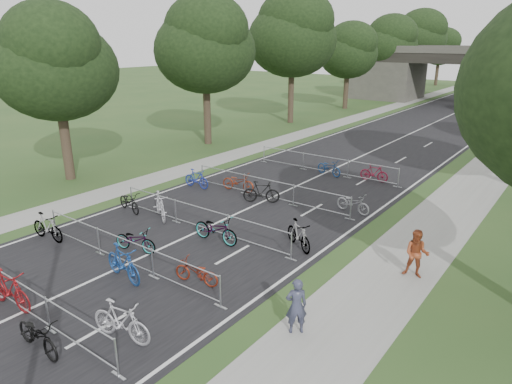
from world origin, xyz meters
TOP-DOWN VIEW (x-y plane):
  - road at (0.00, 50.00)m, footprint 11.00×140.00m
  - sidewalk_left at (-7.50, 50.00)m, footprint 2.00×140.00m
  - lane_markings at (0.00, 50.00)m, footprint 0.12×140.00m
  - overpass_bridge at (0.00, 65.00)m, footprint 31.00×8.00m
  - tree_left_0 at (-11.39, 15.93)m, footprint 6.72×6.72m
  - tree_left_1 at (-11.39, 27.93)m, footprint 7.56×7.56m
  - tree_left_2 at (-11.39, 39.93)m, footprint 8.40×8.40m
  - tree_left_3 at (-11.39, 51.93)m, footprint 6.72×6.72m
  - tree_left_4 at (-11.39, 63.93)m, footprint 7.56×7.56m
  - tree_left_5 at (-11.39, 75.93)m, footprint 8.40×8.40m
  - tree_left_6 at (-11.39, 87.93)m, footprint 6.72×6.72m
  - barrier_row_2 at (0.00, 7.20)m, footprint 9.70×0.08m
  - barrier_row_3 at (0.00, 11.00)m, footprint 9.70×0.08m
  - barrier_row_4 at (0.00, 15.00)m, footprint 9.70×0.08m
  - barrier_row_5 at (0.00, 20.00)m, footprint 9.70×0.08m
  - barrier_row_6 at (0.00, 26.00)m, footprint 9.70×0.08m
  - bike_9 at (-0.53, 7.14)m, footprint 2.13×0.77m
  - bike_10 at (2.16, 6.55)m, footprint 1.94×0.71m
  - bike_11 at (3.51, 8.17)m, footprint 2.03×0.90m
  - bike_12 at (-4.30, 10.52)m, footprint 1.94×0.68m
  - bike_13 at (-0.59, 11.98)m, footprint 1.93×1.05m
  - bike_14 at (0.84, 10.31)m, footprint 2.13×0.87m
  - bike_15 at (3.03, 11.58)m, footprint 1.75×0.89m
  - bike_16 at (-4.30, 14.63)m, footprint 1.96×1.03m
  - bike_17 at (-2.40, 14.87)m, footprint 2.05×1.55m
  - bike_18 at (1.33, 14.49)m, footprint 2.17×0.82m
  - bike_19 at (4.30, 16.00)m, footprint 1.88×1.41m
  - bike_20 at (-4.30, 19.21)m, footprint 1.73×0.50m
  - bike_21 at (-2.09, 20.15)m, footprint 2.01×0.94m
  - bike_22 at (0.01, 19.39)m, footprint 1.87×1.38m
  - bike_23 at (4.30, 20.91)m, footprint 1.85×0.86m
  - bike_26 at (0.40, 25.81)m, footprint 1.95×1.11m
  - bike_27 at (3.07, 26.27)m, footprint 1.68×0.57m
  - pedestrian_a at (7.12, 11.32)m, footprint 0.72×0.71m
  - pedestrian_b at (8.73, 16.46)m, footprint 0.95×0.80m

SIDE VIEW (x-z plane):
  - lane_markings at x=0.00m, z-range 0.00..0.00m
  - road at x=0.00m, z-range 0.00..0.01m
  - sidewalk_left at x=-7.50m, z-range 0.00..0.01m
  - bike_15 at x=3.03m, z-range 0.00..0.88m
  - bike_23 at x=4.30m, z-range 0.00..0.94m
  - bike_13 at x=-0.59m, z-range 0.00..0.96m
  - bike_26 at x=0.40m, z-range 0.00..0.97m
  - bike_16 at x=-4.30m, z-range 0.00..0.98m
  - bike_27 at x=3.07m, z-range 0.00..1.00m
  - bike_10 at x=2.16m, z-range 0.00..1.01m
  - bike_21 at x=-2.09m, z-range 0.00..1.01m
  - bike_20 at x=-4.30m, z-range 0.00..1.04m
  - barrier_row_2 at x=0.00m, z-range 0.00..1.10m
  - barrier_row_3 at x=0.00m, z-range 0.00..1.10m
  - barrier_row_4 at x=0.00m, z-range 0.00..1.10m
  - barrier_row_5 at x=0.00m, z-range 0.00..1.10m
  - barrier_row_6 at x=0.00m, z-range 0.00..1.10m
  - bike_22 at x=0.01m, z-range 0.00..1.12m
  - bike_19 at x=4.30m, z-range 0.00..1.13m
  - bike_18 at x=1.33m, z-range 0.00..1.13m
  - bike_12 at x=-4.30m, z-range 0.00..1.14m
  - bike_11 at x=3.51m, z-range 0.00..1.18m
  - bike_17 at x=-2.40m, z-range 0.00..1.23m
  - bike_14 at x=0.84m, z-range 0.00..1.25m
  - bike_9 at x=-0.53m, z-range 0.00..1.25m
  - pedestrian_a at x=7.12m, z-range 0.00..1.67m
  - pedestrian_b at x=8.73m, z-range 0.00..1.73m
  - overpass_bridge at x=0.00m, z-range 0.01..7.06m
  - tree_left_0 at x=-11.39m, z-range 1.36..11.61m
  - tree_left_3 at x=-11.39m, z-range 1.36..11.61m
  - tree_left_6 at x=-11.39m, z-range 1.36..11.61m
  - tree_left_1 at x=-11.39m, z-range 1.54..13.07m
  - tree_left_4 at x=-11.39m, z-range 1.54..13.07m
  - tree_left_2 at x=-11.39m, z-range 1.71..14.52m
  - tree_left_5 at x=-11.39m, z-range 1.71..14.52m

